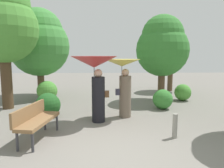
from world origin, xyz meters
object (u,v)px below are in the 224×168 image
(tree_near_left, at_px, (39,42))
(tree_near_right, at_px, (162,46))
(tree_mid_left, at_px, (3,22))
(park_bench, at_px, (36,119))
(tree_mid_right, at_px, (171,50))
(person_left, at_px, (95,72))
(person_right, at_px, (123,76))
(path_marker_post, at_px, (175,126))

(tree_near_left, height_order, tree_near_right, tree_near_left)
(tree_mid_left, bearing_deg, tree_near_left, 76.12)
(tree_near_left, bearing_deg, park_bench, -75.45)
(tree_mid_left, relative_size, tree_mid_right, 1.39)
(tree_mid_right, bearing_deg, park_bench, -127.72)
(tree_mid_left, bearing_deg, tree_near_right, 10.92)
(park_bench, bearing_deg, tree_near_left, 24.20)
(person_left, relative_size, person_right, 1.05)
(person_right, bearing_deg, person_left, 112.29)
(person_left, relative_size, tree_mid_right, 0.58)
(person_right, relative_size, tree_mid_left, 0.40)
(person_left, xyz_separation_m, tree_near_right, (2.78, 2.98, 0.88))
(tree_mid_left, xyz_separation_m, tree_mid_right, (7.34, 3.78, -0.91))
(person_right, distance_m, park_bench, 3.02)
(person_right, xyz_separation_m, park_bench, (-2.25, -1.83, -0.82))
(person_right, bearing_deg, park_bench, 121.45)
(person_left, distance_m, tree_near_right, 4.17)
(person_left, relative_size, tree_mid_left, 0.42)
(person_left, relative_size, tree_near_right, 0.53)
(person_right, xyz_separation_m, tree_mid_right, (3.09, 5.06, 0.95))
(person_right, bearing_deg, tree_mid_left, 65.43)
(person_right, distance_m, tree_near_left, 5.34)
(person_right, distance_m, tree_near_right, 3.30)
(person_left, xyz_separation_m, park_bench, (-1.37, -1.33, -1.02))
(tree_near_right, height_order, tree_mid_left, tree_mid_left)
(tree_near_right, distance_m, tree_mid_right, 2.85)
(tree_near_left, relative_size, path_marker_post, 6.96)
(person_right, xyz_separation_m, tree_near_right, (1.90, 2.47, 1.07))
(person_right, distance_m, tree_mid_right, 6.01)
(person_right, bearing_deg, path_marker_post, -157.11)
(park_bench, xyz_separation_m, tree_mid_left, (-2.01, 3.12, 2.69))
(park_bench, xyz_separation_m, tree_near_left, (-1.42, 5.49, 2.12))
(person_right, height_order, tree_mid_right, tree_mid_right)
(person_right, relative_size, park_bench, 1.20)
(tree_near_left, distance_m, path_marker_post, 7.66)
(person_right, bearing_deg, tree_mid_right, -39.11)
(tree_near_right, bearing_deg, person_left, -132.96)
(park_bench, height_order, tree_mid_right, tree_mid_right)
(tree_mid_right, bearing_deg, path_marker_post, -105.96)
(tree_mid_right, distance_m, path_marker_post, 7.47)
(person_left, height_order, tree_mid_right, tree_mid_right)
(tree_near_left, bearing_deg, person_right, -44.84)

